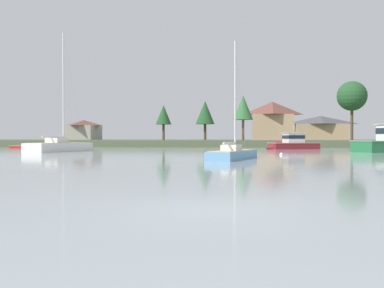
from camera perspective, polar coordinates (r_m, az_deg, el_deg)
ground_plane at (r=10.67m, az=2.31°, el=-8.15°), size 434.66×434.66×0.00m
far_shore_bank at (r=104.64m, az=6.87°, el=0.17°), size 195.60×51.02×1.25m
sailboat_white at (r=57.80m, az=-16.19°, el=-0.62°), size 5.33×10.10×15.34m
dinghy_red at (r=78.92m, az=-20.69°, el=-0.40°), size 3.11×1.50×0.59m
sailboat_skyblue at (r=35.63m, az=5.10°, el=-1.57°), size 3.82×7.65×9.75m
cruiser_maroon at (r=69.80m, az=12.02°, el=-0.16°), size 8.75×5.77×4.67m
dinghy_yellow at (r=76.02m, az=-16.02°, el=-0.44°), size 2.09×3.13×0.46m
mooring_buoy_white at (r=45.19m, az=11.07°, el=-1.28°), size 0.36×0.36×0.41m
shore_tree_far_right at (r=89.09m, az=6.38°, el=4.50°), size 3.83×3.83×8.65m
shore_tree_center_right at (r=100.32m, az=-3.57°, el=3.61°), size 3.45×3.45×7.63m
shore_tree_center_left at (r=99.05m, az=19.31°, el=5.64°), size 6.03×6.03×12.00m
shore_tree_right at (r=99.97m, az=1.64°, el=3.91°), size 4.16×4.16×8.54m
cottage_eastern at (r=98.98m, az=9.98°, el=2.94°), size 9.22×6.88×8.16m
cottage_behind_trees at (r=123.89m, az=-13.35°, el=1.77°), size 7.65×9.90×5.15m
cottage_near_water at (r=114.32m, az=15.74°, el=2.00°), size 12.85×7.06×5.74m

